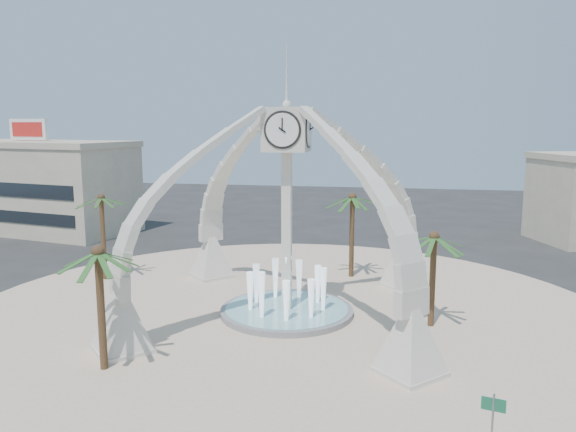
% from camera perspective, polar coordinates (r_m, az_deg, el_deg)
% --- Properties ---
extents(ground, '(140.00, 140.00, 0.00)m').
position_cam_1_polar(ground, '(34.35, -0.12, -9.99)').
color(ground, '#282828').
rests_on(ground, ground).
extents(plaza, '(40.00, 40.00, 0.06)m').
position_cam_1_polar(plaza, '(34.34, -0.12, -9.94)').
color(plaza, beige).
rests_on(plaza, ground).
extents(clock_tower, '(17.94, 17.94, 16.30)m').
position_cam_1_polar(clock_tower, '(32.78, -0.13, 0.78)').
color(clock_tower, beige).
rests_on(clock_tower, ground).
extents(fountain, '(8.00, 8.00, 3.62)m').
position_cam_1_polar(fountain, '(34.26, -0.12, -9.53)').
color(fountain, gray).
rests_on(fountain, ground).
extents(building_nw, '(23.75, 13.73, 11.90)m').
position_cam_1_polar(building_nw, '(66.27, -24.49, 2.84)').
color(building_nw, beige).
rests_on(building_nw, ground).
extents(palm_east, '(4.76, 4.76, 5.92)m').
position_cam_1_polar(palm_east, '(32.08, 14.64, -2.15)').
color(palm_east, brown).
rests_on(palm_east, ground).
extents(palm_west, '(3.72, 3.72, 6.77)m').
position_cam_1_polar(palm_west, '(42.70, -18.45, 1.64)').
color(palm_west, brown).
rests_on(palm_west, ground).
extents(palm_north, '(3.85, 3.85, 6.79)m').
position_cam_1_polar(palm_north, '(41.48, 6.57, 1.80)').
color(palm_north, brown).
rests_on(palm_north, ground).
extents(palm_south, '(4.39, 4.39, 6.36)m').
position_cam_1_polar(palm_south, '(26.84, -18.75, -3.66)').
color(palm_south, brown).
rests_on(palm_south, ground).
extents(street_sign, '(0.85, 0.23, 2.36)m').
position_cam_1_polar(street_sign, '(21.36, 20.11, -18.24)').
color(street_sign, slate).
rests_on(street_sign, ground).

